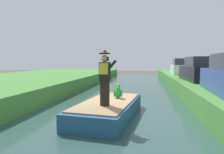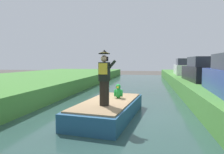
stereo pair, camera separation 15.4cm
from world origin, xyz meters
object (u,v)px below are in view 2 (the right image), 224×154
(person_pirate, at_px, (104,78))
(parrot_plush, at_px, (118,92))
(boat, at_px, (109,109))
(parked_car_white, at_px, (184,68))
(parked_car_dark, at_px, (202,71))

(person_pirate, bearing_deg, parrot_plush, 71.68)
(boat, xyz_separation_m, parked_car_white, (4.70, 12.61, 1.20))
(person_pirate, distance_m, parked_car_dark, 8.23)
(person_pirate, relative_size, parrot_plush, 3.25)
(person_pirate, relative_size, parked_car_white, 0.45)
(parrot_plush, xyz_separation_m, parked_car_white, (4.43, 11.99, 0.65))
(person_pirate, xyz_separation_m, parked_car_white, (4.67, 13.40, -0.03))
(boat, distance_m, parked_car_dark, 7.71)
(boat, xyz_separation_m, parrot_plush, (0.27, 0.62, 0.55))
(person_pirate, distance_m, parked_car_white, 14.19)
(boat, distance_m, person_pirate, 1.46)
(parrot_plush, bearing_deg, parked_car_white, 69.74)
(boat, bearing_deg, person_pirate, -88.13)
(boat, height_order, parrot_plush, parrot_plush)
(parked_car_white, bearing_deg, person_pirate, -109.21)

